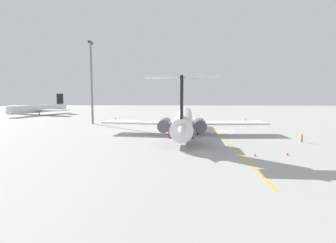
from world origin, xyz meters
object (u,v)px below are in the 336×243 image
Objects in this scene: safety_cone_tail at (233,123)px; light_mast at (92,79)px; airliner_mid_right at (37,109)px; ground_crew_portside at (115,120)px; main_jetliner at (184,120)px; safety_cone_nose at (255,155)px; ground_crew_near_tail at (302,137)px; safety_cone_wingtip at (287,154)px; ground_crew_near_nose at (245,121)px.

light_mast is at bearing 92.63° from safety_cone_tail.
ground_crew_portside is at bearing 77.02° from airliner_mid_right.
main_jetliner reaches higher than safety_cone_tail.
light_mast is (46.11, 41.59, 14.55)m from safety_cone_nose.
safety_cone_wingtip is (-12.57, 7.86, -0.84)m from ground_crew_near_tail.
airliner_mid_right is 113.97m from ground_crew_near_tail.
safety_cone_nose is 0.02× the size of light_mast.
safety_cone_tail is at bearing 113.84° from ground_crew_near_nose.
ground_crew_near_nose is (24.11, -21.09, -2.67)m from main_jetliner.
ground_crew_near_nose reaches higher than safety_cone_nose.
ground_crew_portside is 3.03× the size of safety_cone_wingtip.
ground_crew_near_tail is at bearing -83.20° from ground_crew_portside.
safety_cone_nose is 5.74m from safety_cone_wingtip.
airliner_mid_right is 18.97× the size of ground_crew_portside.
safety_cone_tail is 0.02× the size of light_mast.
safety_cone_wingtip is 67.11m from light_mast.
airliner_mid_right is at bearing 46.25° from safety_cone_wingtip.
main_jetliner is 1.73× the size of light_mast.
ground_crew_portside is (3.34, 44.41, -0.02)m from ground_crew_near_nose.
ground_crew_near_nose reaches higher than ground_crew_portside.
main_jetliner is 30.83m from safety_cone_tail.
main_jetliner reaches higher than safety_cone_wingtip.
ground_crew_near_nose reaches higher than safety_cone_wingtip.
airliner_mid_right is at bearing 51.28° from main_jetliner.
main_jetliner reaches higher than ground_crew_portside.
ground_crew_near_tail is (-67.68, -91.68, -1.76)m from airliner_mid_right.
airliner_mid_right reaches higher than safety_cone_nose.
safety_cone_tail is (-2.05, -40.45, -0.78)m from ground_crew_portside.
ground_crew_near_tail is 19.02m from safety_cone_nose.
safety_cone_wingtip and safety_cone_tail have the same top height.
ground_crew_portside is 15.89m from light_mast.
safety_cone_wingtip is 47.52m from safety_cone_tail.
safety_cone_wingtip is at bearing -96.52° from ground_crew_portside.
airliner_mid_right is 18.56× the size of ground_crew_near_nose.
ground_crew_near_tail reaches higher than safety_cone_nose.
airliner_mid_right reaches higher than ground_crew_portside.
safety_cone_tail is (48.28, -5.60, 0.00)m from safety_cone_nose.
airliner_mid_right is 17.95× the size of ground_crew_near_tail.
safety_cone_tail is (-32.73, -83.73, -2.60)m from airliner_mid_right.
ground_crew_near_tail is at bearing 75.92° from airliner_mid_right.
ground_crew_near_tail reaches higher than ground_crew_near_nose.
safety_cone_wingtip is (-22.12, -17.23, -3.47)m from main_jetliner.
ground_crew_near_nose is at bearing -38.79° from main_jetliner.
safety_cone_nose is 63.78m from light_mast.
main_jetliner is 85.78× the size of safety_cone_wingtip.
ground_crew_near_tail is 0.06× the size of light_mast.
ground_crew_near_tail is at bearing -108.45° from main_jetliner.
safety_cone_wingtip is (-80.25, -83.82, -2.60)m from airliner_mid_right.
ground_crew_portside is (-30.67, -43.28, -1.82)m from airliner_mid_right.
ground_crew_near_nose is at bearing -50.10° from ground_crew_portside.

